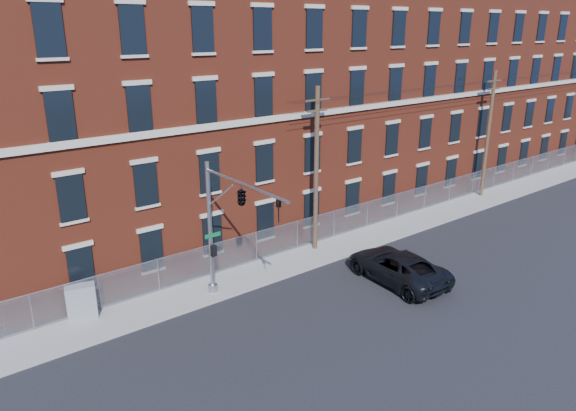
% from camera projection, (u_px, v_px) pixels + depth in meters
% --- Properties ---
extents(ground, '(140.00, 140.00, 0.00)m').
position_uv_depth(ground, '(355.00, 292.00, 28.48)').
color(ground, black).
rests_on(ground, ground).
extents(sidewalk, '(65.00, 3.00, 0.12)m').
position_uv_depth(sidewalk, '(424.00, 218.00, 39.19)').
color(sidewalk, gray).
rests_on(sidewalk, ground).
extents(mill_building, '(55.30, 14.32, 16.30)m').
position_uv_depth(mill_building, '(343.00, 94.00, 43.29)').
color(mill_building, maroon).
rests_on(mill_building, ground).
extents(chain_link_fence, '(59.06, 0.06, 1.85)m').
position_uv_depth(chain_link_fence, '(411.00, 201.00, 39.85)').
color(chain_link_fence, '#A5A8AD').
rests_on(chain_link_fence, ground).
extents(traffic_signal_mast, '(0.90, 6.75, 7.00)m').
position_uv_depth(traffic_signal_mast, '(234.00, 208.00, 24.89)').
color(traffic_signal_mast, '#9EA0A5').
rests_on(traffic_signal_mast, ground).
extents(utility_pole_near, '(1.80, 0.28, 10.00)m').
position_uv_depth(utility_pole_near, '(316.00, 167.00, 32.13)').
color(utility_pole_near, '#4B3725').
rests_on(utility_pole_near, ground).
extents(utility_pole_mid, '(1.80, 0.28, 10.00)m').
position_uv_depth(utility_pole_mid, '(488.00, 132.00, 42.63)').
color(utility_pole_mid, '#4B3725').
rests_on(utility_pole_mid, ground).
extents(overhead_wires, '(40.00, 0.62, 0.62)m').
position_uv_depth(overhead_wires, '(494.00, 84.00, 41.42)').
color(overhead_wires, black).
rests_on(overhead_wires, ground).
extents(pickup_truck, '(3.26, 6.33, 1.71)m').
position_uv_depth(pickup_truck, '(397.00, 267.00, 29.45)').
color(pickup_truck, black).
rests_on(pickup_truck, ground).
extents(utility_cabinet, '(1.47, 1.02, 1.68)m').
position_uv_depth(utility_cabinet, '(81.00, 302.00, 25.50)').
color(utility_cabinet, slate).
rests_on(utility_cabinet, sidewalk).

